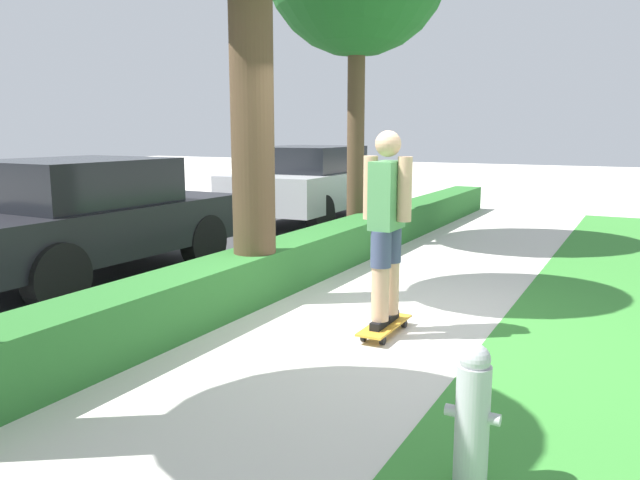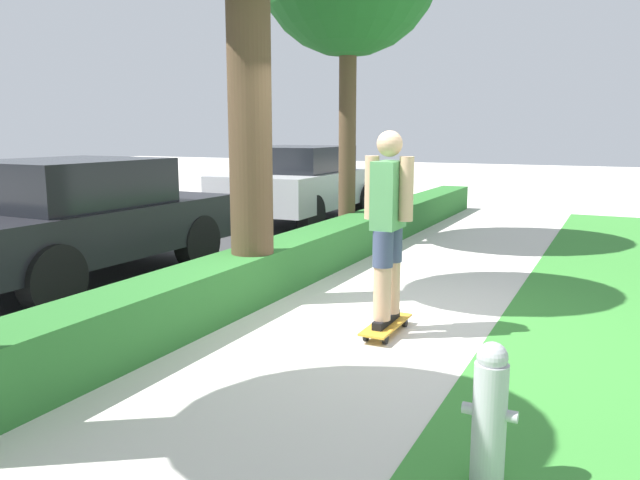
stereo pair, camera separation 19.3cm
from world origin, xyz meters
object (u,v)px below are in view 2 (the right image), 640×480
Objects in this scene: skateboard at (386,325)px; parked_car_middle at (77,218)px; parked_car_rear at (299,182)px; fire_hydrant at (490,413)px; skater_person at (388,223)px.

parked_car_middle is (0.26, 4.08, 0.71)m from skateboard.
parked_car_rear reaches higher than fire_hydrant.
skater_person reaches higher than skateboard.
parked_car_rear is at bearing 34.30° from skater_person.
parked_car_middle is at bearing 177.08° from parked_car_rear.
parked_car_middle is at bearing 86.36° from skater_person.
fire_hydrant is (-2.34, -5.40, -0.40)m from parked_car_middle.
skater_person is (-0.00, -0.00, 0.94)m from skateboard.
skateboard is at bearing -92.24° from parked_car_middle.
parked_car_middle reaches higher than skateboard.
fire_hydrant is (-2.08, -1.32, 0.31)m from skateboard.
parked_car_middle is (0.26, 4.08, -0.23)m from skater_person.
parked_car_middle is 4.99× the size of fire_hydrant.
fire_hydrant is at bearing -147.66° from skateboard.
skateboard is 0.19× the size of parked_car_rear.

